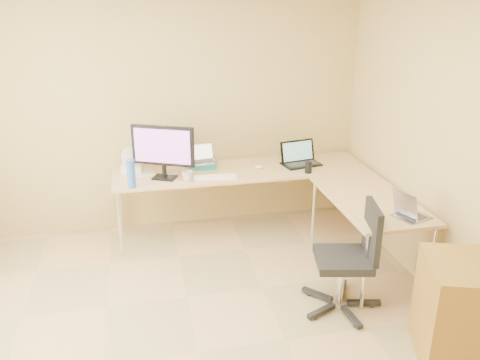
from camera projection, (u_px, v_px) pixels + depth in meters
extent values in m
plane|color=#9E8B5F|center=(198.00, 352.00, 3.64)|extent=(4.50, 4.50, 0.00)
plane|color=tan|center=(166.00, 111.00, 5.24)|extent=(4.50, 0.00, 4.50)
cube|color=tan|center=(241.00, 201.00, 5.35)|extent=(2.65, 0.70, 0.73)
cube|color=tan|center=(366.00, 234.00, 4.62)|extent=(0.70, 1.30, 0.73)
cube|color=black|center=(163.00, 152.00, 4.86)|extent=(0.66, 0.45, 0.54)
cube|color=#19817C|center=(203.00, 163.00, 5.32)|extent=(0.29, 0.37, 0.06)
cube|color=silver|center=(202.00, 154.00, 5.20)|extent=(0.32, 0.26, 0.19)
cube|color=black|center=(302.00, 154.00, 5.30)|extent=(0.44, 0.36, 0.25)
cube|color=white|center=(215.00, 177.00, 4.96)|extent=(0.43, 0.14, 0.02)
ellipsoid|color=white|center=(259.00, 167.00, 5.23)|extent=(0.10, 0.07, 0.03)
imported|color=silver|center=(187.00, 176.00, 4.87)|extent=(0.13, 0.13, 0.10)
cylinder|color=silver|center=(171.00, 174.00, 5.03)|extent=(0.15, 0.15, 0.03)
cylinder|color=#2F5CA9|center=(131.00, 174.00, 4.68)|extent=(0.09, 0.09, 0.28)
cube|color=silver|center=(143.00, 172.00, 5.12)|extent=(0.28, 0.33, 0.01)
cube|color=white|center=(132.00, 168.00, 5.14)|extent=(0.22, 0.17, 0.08)
cylinder|color=white|center=(131.00, 159.00, 5.14)|extent=(0.19, 0.19, 0.24)
cylinder|color=black|center=(308.00, 167.00, 5.09)|extent=(0.09, 0.09, 0.12)
cube|color=#9494AB|center=(413.00, 206.00, 4.07)|extent=(0.36, 0.32, 0.20)
cube|color=black|center=(343.00, 254.00, 4.00)|extent=(0.67, 0.67, 0.94)
cube|color=brown|center=(456.00, 314.00, 3.48)|extent=(0.63, 0.70, 0.81)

